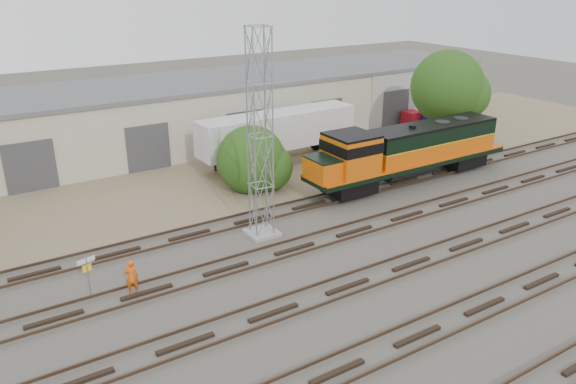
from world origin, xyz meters
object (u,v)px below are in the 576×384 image
locomotive (407,151)px  signal_tower (260,140)px  semi_trailer (281,131)px  worker (132,277)px

locomotive → signal_tower: size_ratio=1.45×
locomotive → signal_tower: bearing=-171.2°
signal_tower → locomotive: bearing=8.8°
signal_tower → semi_trailer: (7.68, 10.33, -2.98)m
locomotive → signal_tower: (-12.60, -1.95, 3.18)m
locomotive → signal_tower: 13.14m
locomotive → signal_tower: signal_tower is taller
signal_tower → worker: 9.47m
locomotive → semi_trailer: 9.72m
worker → locomotive: bearing=-155.7°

